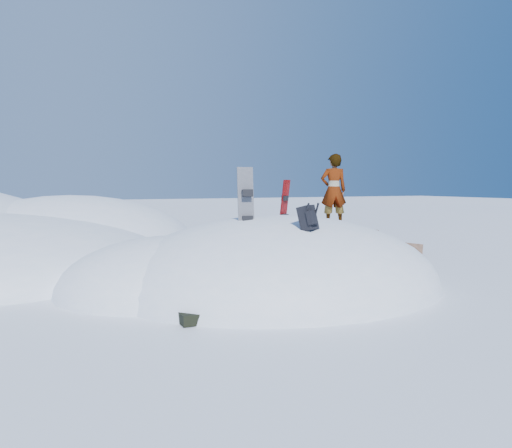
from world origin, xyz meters
name	(u,v)px	position (x,y,z in m)	size (l,w,h in m)	color
ground	(278,287)	(0.00, 0.00, 0.00)	(120.00, 120.00, 0.00)	white
snow_mound	(266,285)	(-0.17, 0.24, 0.00)	(8.00, 6.00, 3.00)	white
rock_outcrop	(343,256)	(3.72, 3.01, 0.01)	(4.68, 4.41, 1.68)	brown
snowboard_red	(284,210)	(0.59, 0.88, 1.57)	(0.33, 0.31, 1.39)	red
snowboard_dark	(246,209)	(-0.82, -0.19, 1.65)	(0.36, 0.30, 1.71)	black
backpack	(308,218)	(-0.09, -1.35, 1.53)	(0.45, 0.49, 0.54)	black
gear_pile	(201,315)	(-2.33, -1.86, 0.11)	(0.80, 0.60, 0.22)	black
person	(334,190)	(1.81, 0.70, 2.00)	(0.62, 0.41, 1.70)	slate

